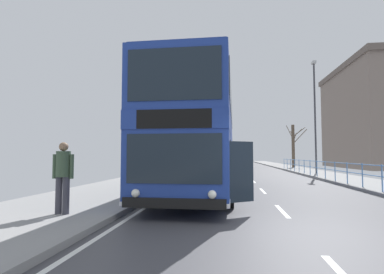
% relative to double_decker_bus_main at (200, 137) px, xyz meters
% --- Properties ---
extents(ground, '(15.80, 140.00, 0.20)m').
position_rel_double_decker_bus_main_xyz_m(ground, '(1.93, -6.37, -2.28)').
color(ground, '#414146').
extents(double_decker_bus_main, '(3.30, 11.43, 4.42)m').
position_rel_double_decker_bus_main_xyz_m(double_decker_bus_main, '(0.00, 0.00, 0.00)').
color(double_decker_bus_main, navy).
rests_on(double_decker_bus_main, ground).
extents(pedestrian_railing_far_kerb, '(0.05, 26.19, 1.07)m').
position_rel_double_decker_bus_main_xyz_m(pedestrian_railing_far_kerb, '(7.10, 7.86, -1.46)').
color(pedestrian_railing_far_kerb, '#598CC6').
rests_on(pedestrian_railing_far_kerb, ground).
extents(pedestrian_companion, '(0.54, 0.34, 1.74)m').
position_rel_double_decker_bus_main_xyz_m(pedestrian_companion, '(-2.85, -5.61, -1.18)').
color(pedestrian_companion, '#383842').
rests_on(pedestrian_companion, ground).
extents(street_lamp_far_side, '(0.28, 0.60, 9.12)m').
position_rel_double_decker_bus_main_xyz_m(street_lamp_far_side, '(8.17, 12.75, 3.02)').
color(street_lamp_far_side, '#38383D').
rests_on(street_lamp_far_side, ground).
extents(bare_tree_far_00, '(1.85, 2.80, 5.14)m').
position_rel_double_decker_bus_main_xyz_m(bare_tree_far_00, '(8.84, 24.45, 0.52)').
color(bare_tree_far_00, brown).
rests_on(bare_tree_far_00, ground).
extents(background_building_00, '(9.68, 16.62, 12.78)m').
position_rel_double_decker_bus_main_xyz_m(background_building_00, '(19.89, 27.11, 4.11)').
color(background_building_00, slate).
rests_on(background_building_00, ground).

